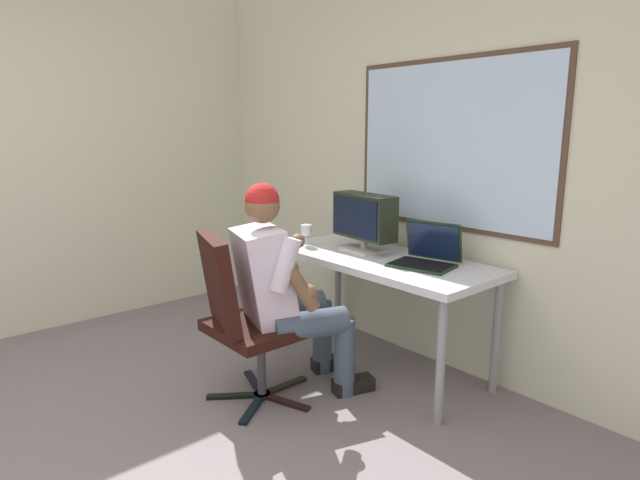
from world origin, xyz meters
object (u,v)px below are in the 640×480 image
(person_seated, at_px, (285,286))
(crt_monitor, at_px, (364,218))
(laptop, at_px, (427,254))
(wine_glass, at_px, (306,231))
(office_chair, at_px, (241,310))
(desk, at_px, (380,268))

(person_seated, distance_m, crt_monitor, 0.75)
(laptop, relative_size, wine_glass, 2.74)
(office_chair, height_order, laptop, laptop)
(crt_monitor, relative_size, laptop, 1.21)
(crt_monitor, xyz_separation_m, wine_glass, (-0.35, -0.19, -0.11))
(desk, height_order, laptop, laptop)
(office_chair, distance_m, person_seated, 0.28)
(person_seated, bearing_deg, wine_glass, 129.75)
(desk, relative_size, wine_glass, 10.06)
(person_seated, bearing_deg, crt_monitor, 94.55)
(crt_monitor, bearing_deg, person_seated, -85.45)
(person_seated, distance_m, laptop, 0.84)
(office_chair, bearing_deg, crt_monitor, 89.03)
(desk, distance_m, office_chair, 0.92)
(laptop, bearing_deg, crt_monitor, -176.78)
(laptop, bearing_deg, desk, -168.63)
(desk, relative_size, person_seated, 1.19)
(person_seated, relative_size, wine_glass, 8.43)
(office_chair, relative_size, wine_glass, 6.62)
(office_chair, distance_m, laptop, 1.11)
(desk, relative_size, laptop, 3.67)
(desk, bearing_deg, laptop, 11.37)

